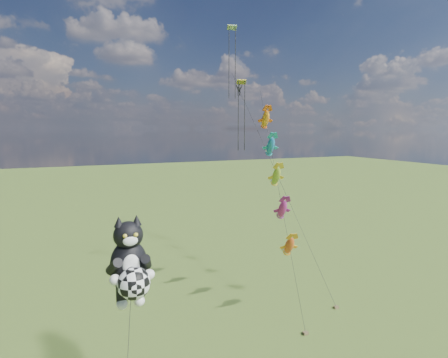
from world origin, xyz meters
name	(u,v)px	position (x,y,z in m)	size (l,w,h in m)	color
cat_kite_rig	(130,265)	(-1.51, -1.56, 8.83)	(2.49, 4.07, 11.41)	brown
fish_windsock_rig	(276,177)	(14.56, 10.28, 11.25)	(4.48, 15.39, 20.07)	brown
parafoil_rig	(241,87)	(14.84, 18.68, 20.58)	(3.42, 17.32, 27.92)	brown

